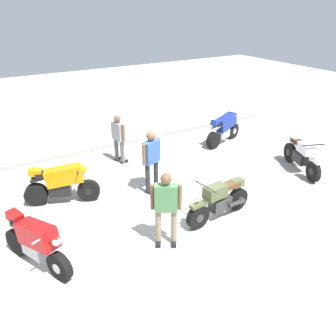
# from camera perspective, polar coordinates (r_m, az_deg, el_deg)

# --- Properties ---
(ground_plane) EXTENTS (40.00, 40.00, 0.00)m
(ground_plane) POSITION_cam_1_polar(r_m,az_deg,el_deg) (9.39, 2.10, -5.60)
(ground_plane) COLOR #B7B2A8
(curb_edge) EXTENTS (14.00, 0.30, 0.15)m
(curb_edge) POSITION_cam_1_polar(r_m,az_deg,el_deg) (13.04, -8.98, 3.87)
(curb_edge) COLOR #9C978F
(curb_edge) RESTS_ON ground
(motorcycle_olive_vintage) EXTENTS (1.96, 0.70, 1.07)m
(motorcycle_olive_vintage) POSITION_cam_1_polar(r_m,az_deg,el_deg) (8.59, 8.46, -5.38)
(motorcycle_olive_vintage) COLOR black
(motorcycle_olive_vintage) RESTS_ON ground
(motorcycle_orange_sportbike) EXTENTS (1.88, 0.98, 1.14)m
(motorcycle_orange_sportbike) POSITION_cam_1_polar(r_m,az_deg,el_deg) (9.50, -17.07, -2.32)
(motorcycle_orange_sportbike) COLOR black
(motorcycle_orange_sportbike) RESTS_ON ground
(motorcycle_silver_cruiser) EXTENTS (0.98, 1.99, 1.09)m
(motorcycle_silver_cruiser) POSITION_cam_1_polar(r_m,az_deg,el_deg) (11.63, 21.15, 1.95)
(motorcycle_silver_cruiser) COLOR black
(motorcycle_silver_cruiser) RESTS_ON ground
(motorcycle_red_sportbike) EXTENTS (1.01, 1.87, 1.14)m
(motorcycle_red_sportbike) POSITION_cam_1_polar(r_m,az_deg,el_deg) (7.50, -20.88, -11.23)
(motorcycle_red_sportbike) COLOR black
(motorcycle_red_sportbike) RESTS_ON ground
(motorcycle_blue_sportbike) EXTENTS (1.91, 0.89, 1.14)m
(motorcycle_blue_sportbike) POSITION_cam_1_polar(r_m,az_deg,el_deg) (13.19, 9.22, 6.54)
(motorcycle_blue_sportbike) COLOR black
(motorcycle_blue_sportbike) RESTS_ON ground
(person_in_blue_shirt) EXTENTS (0.67, 0.45, 1.79)m
(person_in_blue_shirt) POSITION_cam_1_polar(r_m,az_deg,el_deg) (9.46, -2.73, 1.73)
(person_in_blue_shirt) COLOR #262628
(person_in_blue_shirt) RESTS_ON ground
(person_in_green_shirt) EXTENTS (0.61, 0.50, 1.74)m
(person_in_green_shirt) POSITION_cam_1_polar(r_m,az_deg,el_deg) (7.38, -0.31, -6.06)
(person_in_green_shirt) COLOR gray
(person_in_green_shirt) RESTS_ON ground
(person_in_gray_shirt) EXTENTS (0.39, 0.64, 1.62)m
(person_in_gray_shirt) POSITION_cam_1_polar(r_m,az_deg,el_deg) (11.40, -8.14, 5.18)
(person_in_gray_shirt) COLOR #59595B
(person_in_gray_shirt) RESTS_ON ground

